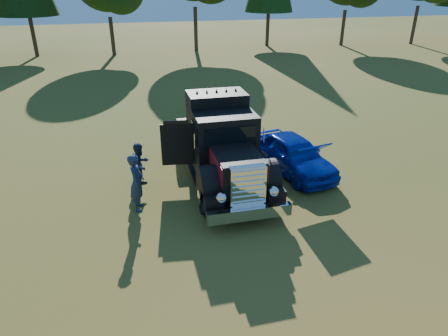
% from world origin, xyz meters
% --- Properties ---
extents(ground, '(120.00, 120.00, 0.00)m').
position_xyz_m(ground, '(0.00, 0.00, 0.00)').
color(ground, '#3B5218').
rests_on(ground, ground).
extents(diamond_t_truck, '(3.38, 7.16, 3.00)m').
position_xyz_m(diamond_t_truck, '(-0.06, 1.90, 1.28)').
color(diamond_t_truck, black).
rests_on(diamond_t_truck, ground).
extents(hotrod_coupe, '(2.38, 4.40, 1.89)m').
position_xyz_m(hotrod_coupe, '(2.69, 1.93, 0.70)').
color(hotrod_coupe, '#06128D').
rests_on(hotrod_coupe, ground).
extents(spectator_near, '(0.54, 0.74, 1.87)m').
position_xyz_m(spectator_near, '(-3.11, 0.53, 0.93)').
color(spectator_near, '#1E2947').
rests_on(spectator_near, ground).
extents(spectator_far, '(0.97, 0.98, 1.59)m').
position_xyz_m(spectator_far, '(-2.93, 2.13, 0.80)').
color(spectator_far, '#1E2246').
rests_on(spectator_far, ground).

